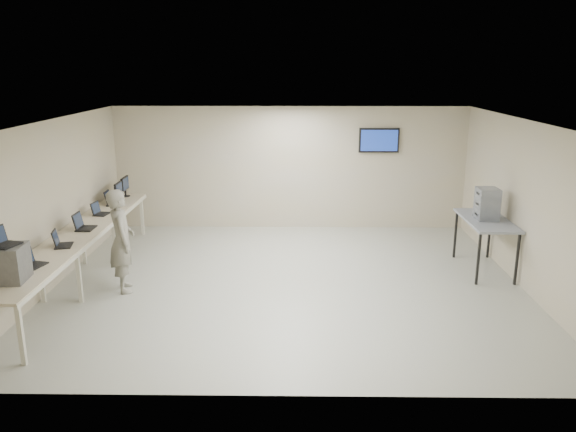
{
  "coord_description": "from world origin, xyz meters",
  "views": [
    {
      "loc": [
        0.14,
        -9.19,
        3.67
      ],
      "look_at": [
        0.0,
        0.2,
        1.15
      ],
      "focal_mm": 35.0,
      "sensor_mm": 36.0,
      "label": 1
    }
  ],
  "objects_px": {
    "equipment_box": "(9,263)",
    "soldier": "(122,241)",
    "side_table": "(486,223)",
    "workbench": "(80,236)"
  },
  "relations": [
    {
      "from": "equipment_box",
      "to": "side_table",
      "type": "xyz_separation_m",
      "value": [
        7.25,
        2.91,
        -0.24
      ]
    },
    {
      "from": "workbench",
      "to": "soldier",
      "type": "distance_m",
      "value": 0.92
    },
    {
      "from": "soldier",
      "to": "side_table",
      "type": "xyz_separation_m",
      "value": [
        6.35,
        1.04,
        0.04
      ]
    },
    {
      "from": "equipment_box",
      "to": "soldier",
      "type": "xyz_separation_m",
      "value": [
        0.9,
        1.87,
        -0.27
      ]
    },
    {
      "from": "equipment_box",
      "to": "soldier",
      "type": "relative_size",
      "value": 0.28
    },
    {
      "from": "workbench",
      "to": "equipment_box",
      "type": "xyz_separation_m",
      "value": [
        -0.06,
        -2.25,
        0.32
      ]
    },
    {
      "from": "equipment_box",
      "to": "side_table",
      "type": "distance_m",
      "value": 7.82
    },
    {
      "from": "workbench",
      "to": "equipment_box",
      "type": "bearing_deg",
      "value": -91.6
    },
    {
      "from": "workbench",
      "to": "soldier",
      "type": "bearing_deg",
      "value": -24.03
    },
    {
      "from": "equipment_box",
      "to": "side_table",
      "type": "height_order",
      "value": "equipment_box"
    }
  ]
}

